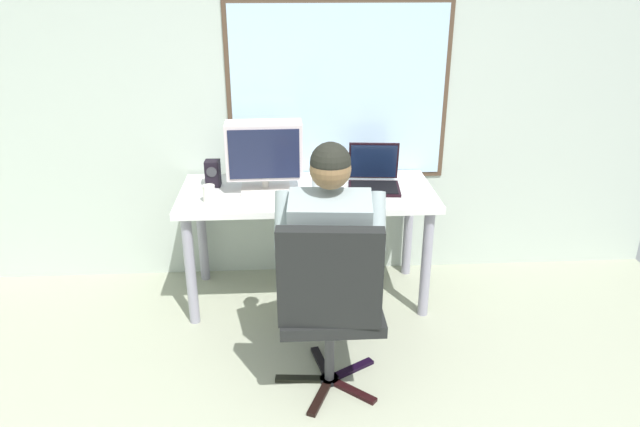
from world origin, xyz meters
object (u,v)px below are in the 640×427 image
person_seated (330,252)px  desk_speaker (213,173)px  laptop (374,176)px  coffee_mug (209,194)px  crt_monitor (264,152)px  wine_glass (318,183)px  desk (307,204)px  office_chair (330,299)px

person_seated → desk_speaker: 1.07m
laptop → coffee_mug: size_ratio=3.41×
crt_monitor → wine_glass: 0.39m
laptop → desk_speaker: laptop is taller
desk → desk_speaker: (-0.58, 0.11, 0.18)m
laptop → wine_glass: laptop is taller
crt_monitor → coffee_mug: bearing=-151.1°
laptop → coffee_mug: 1.01m
laptop → desk_speaker: 0.99m
office_chair → crt_monitor: 1.13m
desk → desk_speaker: desk_speaker is taller
desk_speaker → coffee_mug: 0.27m
desk → desk_speaker: 0.61m
office_chair → crt_monitor: (-0.32, 1.00, 0.42)m
office_chair → laptop: 1.12m
office_chair → laptop: (0.35, 1.03, 0.25)m
desk → crt_monitor: crt_monitor is taller
wine_glass → coffee_mug: (-0.63, 0.01, -0.05)m
office_chair → crt_monitor: size_ratio=2.15×
coffee_mug → wine_glass: bearing=-0.9°
desk_speaker → wine_glass: bearing=-23.7°
office_chair → laptop: laptop is taller
crt_monitor → office_chair: bearing=-72.4°
wine_glass → coffee_mug: 0.63m
office_chair → desk_speaker: 1.29m
desk → wine_glass: bearing=-71.2°
office_chair → desk_speaker: bearing=120.5°
person_seated → wine_glass: size_ratio=8.51×
desk → person_seated: (0.09, -0.71, 0.02)m
desk_speaker → coffee_mug: desk_speaker is taller
person_seated → office_chair: bearing=-94.3°
laptop → desk_speaker: bearing=176.6°
person_seated → crt_monitor: (-0.34, 0.73, 0.31)m
office_chair → coffee_mug: size_ratio=9.68×
office_chair → person_seated: (0.02, 0.27, 0.11)m
person_seated → wine_glass: (-0.03, 0.54, 0.17)m
person_seated → laptop: size_ratio=3.73×
desk → wine_glass: wine_glass is taller
wine_glass → desk_speaker: (-0.64, 0.28, -0.02)m
wine_glass → laptop: bearing=31.7°
person_seated → wine_glass: bearing=92.9°
crt_monitor → coffee_mug: 0.41m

